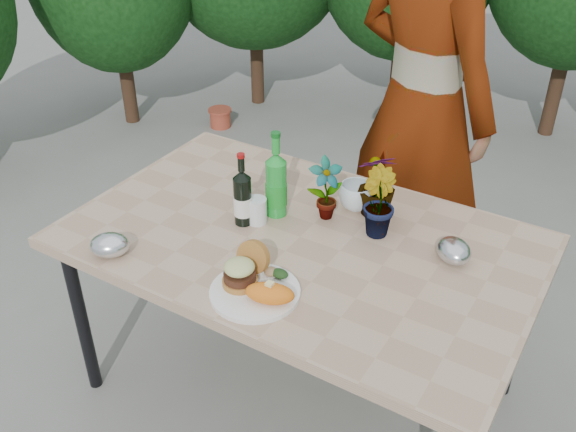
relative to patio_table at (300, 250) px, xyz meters
The scene contains 18 objects.
ground 0.69m from the patio_table, ahead, with size 80.00×80.00×0.00m, color slate.
patio_table is the anchor object (origin of this frame).
shrub_hedge 1.71m from the patio_table, 89.36° to the left, with size 6.80×5.12×2.14m.
dinner_plate 0.35m from the patio_table, 83.44° to the right, with size 0.28×0.28×0.01m, color white.
burger_stack 0.34m from the patio_table, 92.92° to the right, with size 0.11×0.16×0.11m.
sweet_potato 0.39m from the patio_table, 73.35° to the right, with size 0.15×0.08×0.06m, color orange.
grilled_veg 0.26m from the patio_table, 77.06° to the right, with size 0.08×0.05×0.03m.
wine_bottle 0.27m from the patio_table, behind, with size 0.07×0.07×0.28m.
sparkling_water 0.25m from the patio_table, 150.67° to the left, with size 0.08×0.08×0.33m.
plastic_cup 0.21m from the patio_table, behind, with size 0.07×0.07×0.10m, color silver.
seedling_left 0.23m from the patio_table, 85.01° to the left, with size 0.12×0.08×0.24m, color #25521C.
seedling_mid 0.32m from the patio_table, 38.10° to the left, with size 0.13×0.11×0.24m, color #225A1E.
seedling_right 0.36m from the patio_table, 60.00° to the left, with size 0.14×0.14×0.25m, color #2A561D.
blue_bowl 0.30m from the patio_table, 73.39° to the left, with size 0.13×0.13×0.10m, color silver.
foil_packet_left 0.65m from the patio_table, 139.18° to the right, with size 0.13×0.11×0.08m, color silver.
foil_packet_right 0.53m from the patio_table, 16.25° to the left, with size 0.13×0.11×0.08m, color #B8BBBF.
person 0.85m from the patio_table, 82.52° to the left, with size 0.71×0.47×1.95m, color #A27451.
terracotta_pot 2.64m from the patio_table, 133.60° to the left, with size 0.17×0.17×0.14m.
Camera 1 is at (0.92, -1.58, 2.02)m, focal length 40.00 mm.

